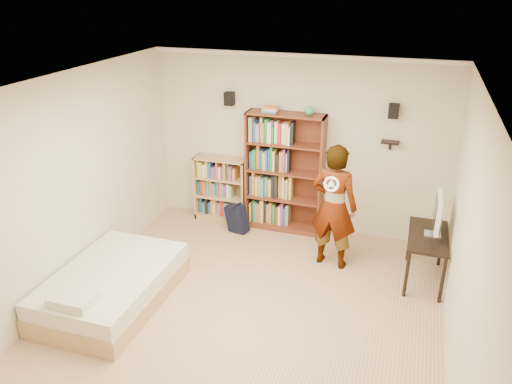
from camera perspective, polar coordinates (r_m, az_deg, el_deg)
ground at (r=6.07m, az=-1.39°, el=-14.01°), size 4.50×5.00×0.01m
room_shell at (r=5.19m, az=-1.58°, el=1.61°), size 4.52×5.02×2.71m
crown_molding at (r=4.92m, az=-1.70°, el=11.46°), size 4.50×5.00×0.06m
speaker_left at (r=7.62m, az=-3.06°, el=10.61°), size 0.14×0.12×0.20m
speaker_right at (r=7.14m, az=15.47°, el=8.92°), size 0.14×0.12×0.20m
wall_shelf at (r=7.27m, az=15.10°, el=5.51°), size 0.25×0.16×0.02m
tall_bookshelf at (r=7.61m, az=3.28°, el=2.15°), size 1.18×0.34×1.86m
low_bookshelf at (r=8.08m, az=-3.99°, el=0.36°), size 0.85×0.32×1.06m
computer_desk at (r=6.89m, az=18.76°, el=-7.12°), size 0.49×0.98×0.67m
imac at (r=6.63m, az=19.82°, el=-2.53°), size 0.13×0.56×0.55m
daybed at (r=6.40m, az=-16.17°, el=-9.88°), size 1.21×1.86×0.55m
person at (r=6.72m, az=8.88°, el=-1.66°), size 0.69×0.51×1.74m
wii_wheel at (r=6.24m, az=8.62°, el=0.88°), size 0.20×0.08×0.20m
navy_bag at (r=7.78m, az=-2.20°, el=-3.00°), size 0.38×0.30×0.45m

